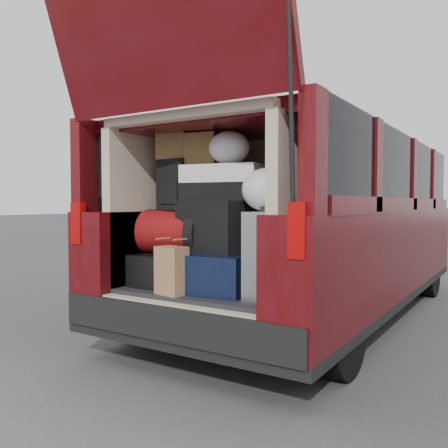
{
  "coord_description": "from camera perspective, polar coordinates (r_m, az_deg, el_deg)",
  "views": [
    {
      "loc": [
        1.88,
        -2.64,
        1.17
      ],
      "look_at": [
        0.05,
        0.2,
        1.02
      ],
      "focal_mm": 38.0,
      "sensor_mm": 36.0,
      "label": 1
    }
  ],
  "objects": [
    {
      "name": "grocery_sack_lower",
      "position": [
        3.64,
        -5.89,
        9.34
      ],
      "size": [
        0.27,
        0.23,
        0.21
      ],
      "primitive_type": "cube",
      "rotation": [
        0.0,
        0.0,
        0.19
      ],
      "color": "brown",
      "rests_on": "backpack"
    },
    {
      "name": "silver_roller",
      "position": [
        3.08,
        5.36,
        -3.72
      ],
      "size": [
        0.29,
        0.41,
        0.56
      ],
      "primitive_type": "cube",
      "rotation": [
        0.0,
        0.0,
        0.17
      ],
      "color": "silver",
      "rests_on": "load_floor"
    },
    {
      "name": "black_soft_case",
      "position": [
        3.35,
        -1.09,
        -0.29
      ],
      "size": [
        0.54,
        0.38,
        0.36
      ],
      "primitive_type": "cube",
      "rotation": [
        0.0,
        0.0,
        -0.15
      ],
      "color": "black",
      "rests_on": "navy_hardshell"
    },
    {
      "name": "twotone_duffel",
      "position": [
        3.4,
        -0.06,
        4.97
      ],
      "size": [
        0.61,
        0.37,
        0.26
      ],
      "primitive_type": "cube",
      "rotation": [
        0.0,
        0.0,
        0.15
      ],
      "color": "silver",
      "rests_on": "black_soft_case"
    },
    {
      "name": "kraft_bag",
      "position": [
        3.21,
        -6.33,
        -5.59
      ],
      "size": [
        0.23,
        0.17,
        0.32
      ],
      "primitive_type": "cube",
      "rotation": [
        0.0,
        0.0,
        -0.17
      ],
      "color": "#986A44",
      "rests_on": "load_floor"
    },
    {
      "name": "backpack",
      "position": [
        3.58,
        -5.83,
        4.7
      ],
      "size": [
        0.29,
        0.2,
        0.38
      ],
      "primitive_type": "cube",
      "rotation": [
        0.0,
        0.0,
        -0.15
      ],
      "color": "black",
      "rests_on": "red_duffel"
    },
    {
      "name": "grocery_sack_upper",
      "position": [
        3.52,
        -2.45,
        8.89
      ],
      "size": [
        0.27,
        0.24,
        0.24
      ],
      "primitive_type": "cube",
      "rotation": [
        0.0,
        0.0,
        0.21
      ],
      "color": "brown",
      "rests_on": "twotone_duffel"
    },
    {
      "name": "minivan",
      "position": [
        4.87,
        10.07,
        -0.48
      ],
      "size": [
        1.9,
        5.35,
        2.77
      ],
      "color": "black",
      "rests_on": "ground"
    },
    {
      "name": "load_floor",
      "position": [
        3.58,
        -0.07,
        -11.86
      ],
      "size": [
        1.24,
        1.05,
        0.55
      ],
      "primitive_type": "cube",
      "color": "black",
      "rests_on": "ground"
    },
    {
      "name": "black_hardshell",
      "position": [
        3.61,
        -6.03,
        -5.39
      ],
      "size": [
        0.44,
        0.6,
        0.23
      ],
      "primitive_type": "cube",
      "rotation": [
        0.0,
        0.0,
        -0.02
      ],
      "color": "black",
      "rests_on": "load_floor"
    },
    {
      "name": "plastic_bag_center",
      "position": [
        3.37,
        0.62,
        9.16
      ],
      "size": [
        0.3,
        0.29,
        0.23
      ],
      "primitive_type": "ellipsoid",
      "rotation": [
        0.0,
        0.0,
        0.05
      ],
      "color": "silver",
      "rests_on": "twotone_duffel"
    },
    {
      "name": "navy_hardshell",
      "position": [
        3.35,
        -0.14,
        -5.71
      ],
      "size": [
        0.56,
        0.66,
        0.27
      ],
      "primitive_type": "cube",
      "rotation": [
        0.0,
        0.0,
        0.1
      ],
      "color": "black",
      "rests_on": "load_floor"
    },
    {
      "name": "plastic_bag_right",
      "position": [
        3.08,
        5.12,
        4.13
      ],
      "size": [
        0.35,
        0.33,
        0.28
      ],
      "primitive_type": "ellipsoid",
      "rotation": [
        0.0,
        0.0,
        0.09
      ],
      "color": "silver",
      "rests_on": "silver_roller"
    },
    {
      "name": "red_duffel",
      "position": [
        3.56,
        -5.91,
        -0.96
      ],
      "size": [
        0.54,
        0.39,
        0.33
      ],
      "primitive_type": "cube",
      "rotation": [
        0.0,
        0.0,
        0.14
      ],
      "color": "maroon",
      "rests_on": "black_hardshell"
    },
    {
      "name": "ground",
      "position": [
        3.44,
        -2.67,
        -17.25
      ],
      "size": [
        80.0,
        80.0,
        0.0
      ],
      "primitive_type": "plane",
      "color": "#38383B",
      "rests_on": "ground"
    }
  ]
}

